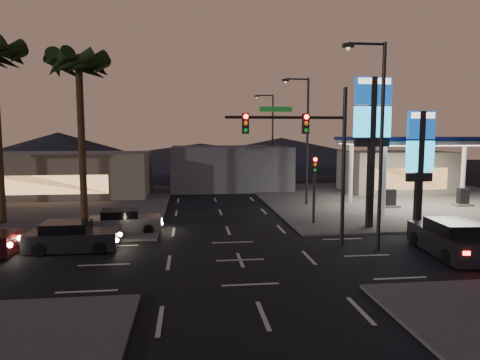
{
  "coord_description": "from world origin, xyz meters",
  "views": [
    {
      "loc": [
        -2.27,
        -18.73,
        5.69
      ],
      "look_at": [
        0.72,
        6.07,
        3.0
      ],
      "focal_mm": 32.0,
      "sensor_mm": 36.0,
      "label": 1
    }
  ],
  "objects": [
    {
      "name": "pylon_sign_tall",
      "position": [
        8.5,
        5.5,
        6.39
      ],
      "size": [
        2.2,
        0.35,
        9.0
      ],
      "color": "black",
      "rests_on": "ground"
    },
    {
      "name": "ground",
      "position": [
        0.0,
        0.0,
        0.0
      ],
      "size": [
        140.0,
        140.0,
        0.0
      ],
      "primitive_type": "plane",
      "color": "black",
      "rests_on": "ground"
    },
    {
      "name": "traffic_signal_mast",
      "position": [
        3.76,
        1.99,
        5.23
      ],
      "size": [
        6.1,
        0.39,
        8.0
      ],
      "color": "black",
      "rests_on": "ground"
    },
    {
      "name": "streetlight_near",
      "position": [
        6.79,
        1.0,
        5.72
      ],
      "size": [
        2.14,
        0.25,
        10.0
      ],
      "color": "black",
      "rests_on": "ground"
    },
    {
      "name": "suv_station",
      "position": [
        9.99,
        -0.43,
        0.79
      ],
      "size": [
        2.62,
        5.27,
        1.7
      ],
      "color": "black",
      "rests_on": "ground"
    },
    {
      "name": "palm_a",
      "position": [
        -9.0,
        9.5,
        9.43
      ],
      "size": [
        4.41,
        4.41,
        10.86
      ],
      "color": "black",
      "rests_on": "ground"
    },
    {
      "name": "pylon_sign_short",
      "position": [
        11.0,
        4.5,
        4.66
      ],
      "size": [
        1.6,
        0.35,
        7.0
      ],
      "color": "black",
      "rests_on": "ground"
    },
    {
      "name": "hill_left",
      "position": [
        -25.0,
        60.0,
        3.0
      ],
      "size": [
        40.0,
        40.0,
        6.0
      ],
      "primitive_type": "cone",
      "color": "black",
      "rests_on": "ground"
    },
    {
      "name": "convenience_store",
      "position": [
        18.0,
        21.0,
        2.0
      ],
      "size": [
        10.0,
        6.0,
        4.0
      ],
      "primitive_type": "cube",
      "color": "#726B5B",
      "rests_on": "ground"
    },
    {
      "name": "streetlight_mid",
      "position": [
        6.79,
        14.0,
        5.72
      ],
      "size": [
        2.14,
        0.25,
        10.0
      ],
      "color": "black",
      "rests_on": "ground"
    },
    {
      "name": "building_far_west",
      "position": [
        -14.0,
        22.0,
        2.0
      ],
      "size": [
        16.0,
        8.0,
        4.0
      ],
      "primitive_type": "cube",
      "color": "#726B5B",
      "rests_on": "ground"
    },
    {
      "name": "building_far_mid",
      "position": [
        2.0,
        26.0,
        2.2
      ],
      "size": [
        12.0,
        9.0,
        4.4
      ],
      "primitive_type": "cube",
      "color": "#4C4C51",
      "rests_on": "ground"
    },
    {
      "name": "car_lane_a_front",
      "position": [
        -7.98,
        2.53,
        0.67
      ],
      "size": [
        4.46,
        1.94,
        1.44
      ],
      "color": "black",
      "rests_on": "ground"
    },
    {
      "name": "streetlight_far",
      "position": [
        6.79,
        28.0,
        5.72
      ],
      "size": [
        2.14,
        0.25,
        10.0
      ],
      "color": "black",
      "rests_on": "ground"
    },
    {
      "name": "gas_station",
      "position": [
        16.0,
        12.0,
        5.08
      ],
      "size": [
        12.2,
        8.2,
        5.47
      ],
      "color": "silver",
      "rests_on": "ground"
    },
    {
      "name": "corner_lot_ne",
      "position": [
        16.0,
        16.0,
        0.06
      ],
      "size": [
        24.0,
        24.0,
        0.12
      ],
      "primitive_type": "cube",
      "color": "#47443F",
      "rests_on": "ground"
    },
    {
      "name": "hill_right",
      "position": [
        15.0,
        60.0,
        2.5
      ],
      "size": [
        50.0,
        50.0,
        5.0
      ],
      "primitive_type": "cone",
      "color": "black",
      "rests_on": "ground"
    },
    {
      "name": "pedestal_signal",
      "position": [
        5.5,
        6.98,
        2.92
      ],
      "size": [
        0.32,
        0.39,
        4.3
      ],
      "color": "black",
      "rests_on": "ground"
    },
    {
      "name": "hill_center",
      "position": [
        0.0,
        60.0,
        2.0
      ],
      "size": [
        60.0,
        60.0,
        4.0
      ],
      "primitive_type": "cone",
      "color": "black",
      "rests_on": "ground"
    },
    {
      "name": "corner_lot_nw",
      "position": [
        -16.0,
        16.0,
        0.06
      ],
      "size": [
        24.0,
        24.0,
        0.12
      ],
      "primitive_type": "cube",
      "color": "#47443F",
      "rests_on": "ground"
    },
    {
      "name": "car_lane_b_front",
      "position": [
        -6.02,
        6.17,
        0.63
      ],
      "size": [
        4.3,
        2.11,
        1.36
      ],
      "color": "#59595B",
      "rests_on": "ground"
    }
  ]
}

